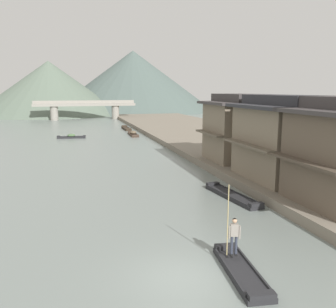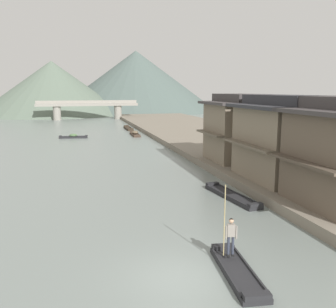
% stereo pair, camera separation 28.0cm
% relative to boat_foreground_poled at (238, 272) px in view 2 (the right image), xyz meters
% --- Properties ---
extents(ground_plane, '(400.00, 400.00, 0.00)m').
position_rel_boat_foreground_poled_xyz_m(ground_plane, '(-2.34, 0.40, -0.13)').
color(ground_plane, gray).
extents(riverbank_right, '(18.00, 110.00, 0.64)m').
position_rel_boat_foreground_poled_xyz_m(riverbank_right, '(14.37, 30.40, 0.19)').
color(riverbank_right, slate).
rests_on(riverbank_right, ground).
extents(boat_foreground_poled, '(1.54, 4.35, 0.39)m').
position_rel_boat_foreground_poled_xyz_m(boat_foreground_poled, '(0.00, 0.00, 0.00)').
color(boat_foreground_poled, '#232326').
rests_on(boat_foreground_poled, ground).
extents(boatman_person, '(0.57, 0.32, 3.04)m').
position_rel_boat_foreground_poled_xyz_m(boatman_person, '(0.08, 0.92, 1.26)').
color(boatman_person, black).
rests_on(boatman_person, boat_foreground_poled).
extents(boat_moored_nearest, '(1.24, 5.21, 0.76)m').
position_rel_boat_foreground_poled_xyz_m(boat_moored_nearest, '(3.46, 44.37, 0.13)').
color(boat_moored_nearest, '#423328').
rests_on(boat_moored_nearest, ground).
extents(boat_moored_second, '(4.21, 1.31, 0.66)m').
position_rel_boat_foreground_poled_xyz_m(boat_moored_second, '(-6.02, 43.54, 0.10)').
color(boat_moored_second, '#232326').
rests_on(boat_moored_second, ground).
extents(boat_moored_third, '(1.05, 5.81, 0.51)m').
position_rel_boat_foreground_poled_xyz_m(boat_moored_third, '(3.77, 53.38, 0.03)').
color(boat_moored_third, '#33281E').
rests_on(boat_moored_third, ground).
extents(boat_moored_far, '(1.76, 5.70, 0.43)m').
position_rel_boat_foreground_poled_xyz_m(boat_moored_far, '(4.09, 9.47, 0.01)').
color(boat_moored_far, '#232326').
rests_on(boat_moored_far, ground).
extents(house_waterfront_second, '(6.02, 7.49, 6.14)m').
position_rel_boat_foreground_poled_xyz_m(house_waterfront_second, '(8.79, 11.30, 3.51)').
color(house_waterfront_second, '#7F705B').
rests_on(house_waterfront_second, riverbank_right).
extents(house_waterfront_tall, '(6.27, 6.10, 6.14)m').
position_rel_boat_foreground_poled_xyz_m(house_waterfront_tall, '(8.91, 18.69, 3.52)').
color(house_waterfront_tall, '#7F705B').
rests_on(house_waterfront_tall, riverbank_right).
extents(stone_bridge, '(24.08, 2.40, 4.58)m').
position_rel_boat_foreground_poled_xyz_m(stone_bridge, '(-2.34, 78.00, 2.83)').
color(stone_bridge, gray).
rests_on(stone_bridge, ground).
extents(hill_far_west, '(53.24, 53.24, 17.49)m').
position_rel_boat_foreground_poled_xyz_m(hill_far_west, '(14.78, 137.89, 8.61)').
color(hill_far_west, '#5B6B5B').
rests_on(hill_far_west, ground).
extents(hill_far_centre, '(55.39, 55.39, 20.12)m').
position_rel_boat_foreground_poled_xyz_m(hill_far_centre, '(15.55, 112.54, 9.93)').
color(hill_far_centre, '#4C5B56').
rests_on(hill_far_centre, ground).
extents(hill_far_east, '(42.73, 42.73, 15.41)m').
position_rel_boat_foreground_poled_xyz_m(hill_far_east, '(-11.39, 101.09, 7.58)').
color(hill_far_east, '#5B6B5B').
rests_on(hill_far_east, ground).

